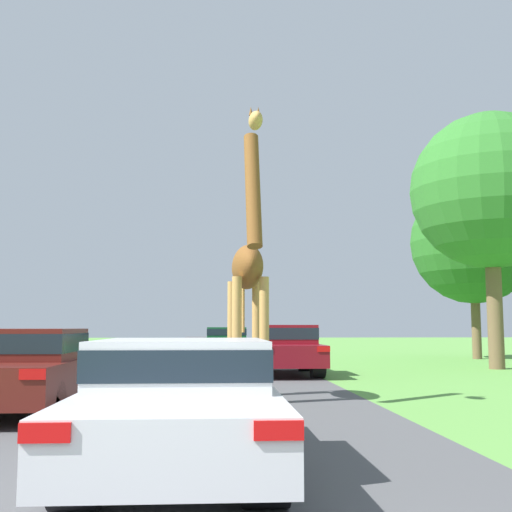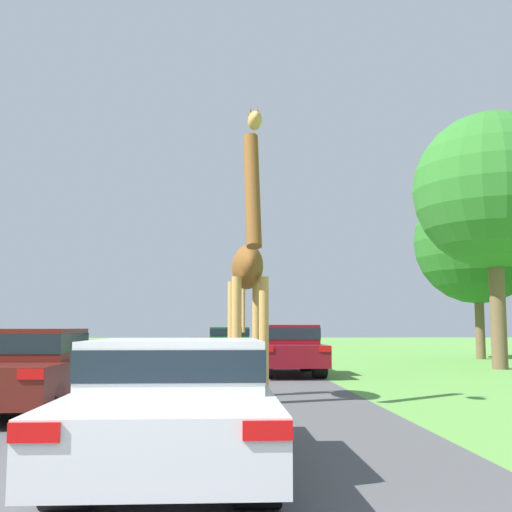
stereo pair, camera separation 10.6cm
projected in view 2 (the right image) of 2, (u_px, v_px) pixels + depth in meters
road at (207, 355)px, 31.57m from camera, size 6.87×120.00×0.00m
giraffe_near_road at (248, 271)px, 12.17m from camera, size 0.78×2.73×5.24m
car_lead_maroon at (177, 397)px, 6.28m from camera, size 1.77×4.60×1.25m
car_queue_right at (287, 348)px, 18.57m from camera, size 1.82×4.51×1.42m
car_queue_left at (229, 342)px, 27.16m from camera, size 1.79×4.59×1.35m
car_far_ahead at (22, 367)px, 10.53m from camera, size 1.91×4.44×1.34m
tree_left_edge at (477, 242)px, 27.91m from camera, size 5.37×5.37×7.73m
tree_right_cluster at (493, 191)px, 21.43m from camera, size 5.26×5.26×8.55m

